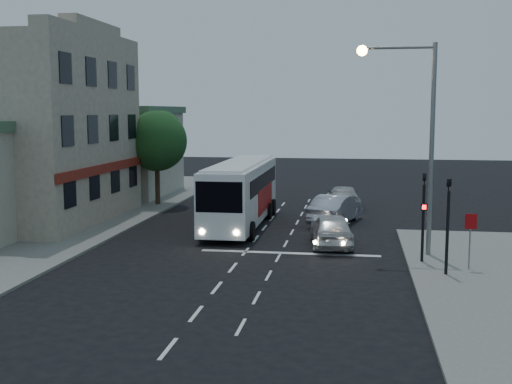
% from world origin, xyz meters
% --- Properties ---
extents(ground, '(120.00, 120.00, 0.00)m').
position_xyz_m(ground, '(0.00, 0.00, 0.00)').
color(ground, black).
extents(sidewalk_far, '(12.00, 50.00, 0.12)m').
position_xyz_m(sidewalk_far, '(-13.00, 8.00, 0.06)').
color(sidewalk_far, slate).
rests_on(sidewalk_far, ground).
extents(road_markings, '(8.00, 30.55, 0.01)m').
position_xyz_m(road_markings, '(1.29, 3.31, 0.00)').
color(road_markings, silver).
rests_on(road_markings, ground).
extents(tour_bus, '(2.73, 11.55, 3.54)m').
position_xyz_m(tour_bus, '(-1.36, 8.47, 1.91)').
color(tour_bus, white).
rests_on(tour_bus, ground).
extents(car_suv, '(2.37, 4.80, 1.57)m').
position_xyz_m(car_suv, '(3.76, 3.80, 0.79)').
color(car_suv, silver).
rests_on(car_suv, ground).
extents(car_sedan_a, '(3.03, 5.24, 1.63)m').
position_xyz_m(car_sedan_a, '(3.76, 9.97, 0.82)').
color(car_sedan_a, '#A9ABB9').
rests_on(car_sedan_a, ground).
extents(car_sedan_b, '(2.42, 5.06, 1.42)m').
position_xyz_m(car_sedan_b, '(4.05, 15.98, 0.71)').
color(car_sedan_b, '#A8A8A8').
rests_on(car_sedan_b, ground).
extents(traffic_signal_main, '(0.25, 0.35, 4.10)m').
position_xyz_m(traffic_signal_main, '(7.60, 0.78, 2.42)').
color(traffic_signal_main, black).
rests_on(traffic_signal_main, sidewalk_near).
extents(traffic_signal_side, '(0.18, 0.15, 4.10)m').
position_xyz_m(traffic_signal_side, '(8.30, -1.20, 2.42)').
color(traffic_signal_side, black).
rests_on(traffic_signal_side, sidewalk_near).
extents(regulatory_sign, '(0.45, 0.12, 2.20)m').
position_xyz_m(regulatory_sign, '(9.30, -0.24, 1.60)').
color(regulatory_sign, slate).
rests_on(regulatory_sign, sidewalk_near).
extents(streetlight, '(3.32, 0.44, 9.00)m').
position_xyz_m(streetlight, '(7.34, 2.20, 5.73)').
color(streetlight, slate).
rests_on(streetlight, sidewalk_near).
extents(main_building, '(10.12, 12.00, 11.00)m').
position_xyz_m(main_building, '(-13.96, 8.00, 5.16)').
color(main_building, gray).
rests_on(main_building, sidewalk_far).
extents(low_building_north, '(9.40, 9.40, 6.50)m').
position_xyz_m(low_building_north, '(-13.50, 20.00, 3.39)').
color(low_building_north, tan).
rests_on(low_building_north, sidewalk_far).
extents(street_tree, '(4.00, 4.00, 6.20)m').
position_xyz_m(street_tree, '(-8.21, 15.02, 4.50)').
color(street_tree, black).
rests_on(street_tree, sidewalk_far).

